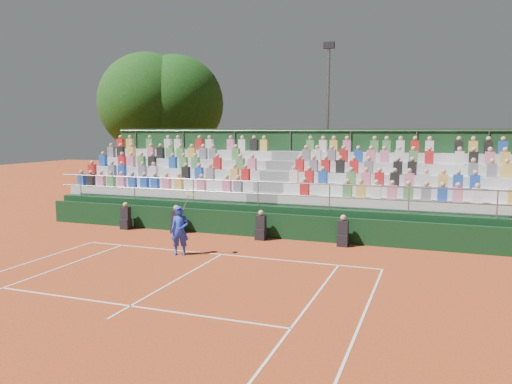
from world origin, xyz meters
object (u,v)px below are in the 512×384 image
(tree_east, at_px, (176,104))
(floodlight_mast, at_px, (328,114))
(tree_west, at_px, (148,103))
(tennis_player, at_px, (180,231))

(tree_east, xyz_separation_m, floodlight_mast, (10.75, -2.13, -0.85))
(tree_west, distance_m, tree_east, 1.84)
(floodlight_mast, bearing_deg, tree_east, 168.80)
(floodlight_mast, bearing_deg, tree_west, 174.21)
(tree_east, bearing_deg, tree_west, -151.68)
(tennis_player, height_order, tree_west, tree_west)
(tennis_player, distance_m, tree_west, 17.91)
(tree_west, distance_m, floodlight_mast, 12.47)
(tennis_player, xyz_separation_m, tree_west, (-9.95, 13.92, 5.29))
(tennis_player, xyz_separation_m, floodlight_mast, (2.42, 12.66, 4.39))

